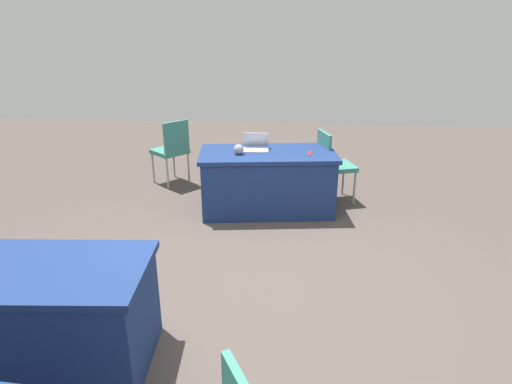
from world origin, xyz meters
The scene contains 8 objects.
ground_plane centered at (0.00, 0.00, 0.00)m, with size 14.40×14.40×0.00m, color #4C423D.
table_foreground centered at (0.00, -1.87, 0.39)m, with size 1.79×1.05×0.78m.
table_mid_left centered at (1.42, 1.05, 0.39)m, with size 1.65×0.93×0.78m.
chair_tucked_left centered at (1.47, -2.74, 0.57)m, with size 0.62×0.62×0.97m.
chair_by_pillar centered at (-0.84, -2.25, 0.56)m, with size 0.55×0.55×0.96m.
laptop_silver centered at (0.16, -1.96, 0.82)m, with size 0.33×0.31×0.21m.
yarn_ball centered at (0.35, -1.74, 0.84)m, with size 0.12×0.12×0.12m, color gray.
scissors_red centered at (-0.53, -1.85, 0.78)m, with size 0.18×0.04×0.01m, color red.
Camera 1 is at (-0.31, 3.41, 2.27)m, focal length 30.77 mm.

